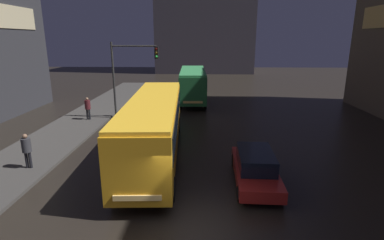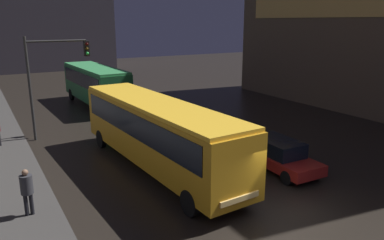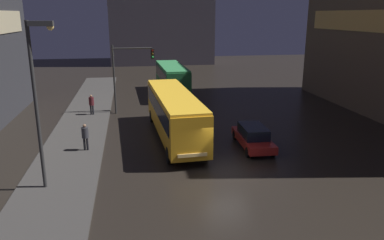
# 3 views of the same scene
# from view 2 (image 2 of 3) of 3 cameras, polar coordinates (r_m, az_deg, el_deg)

# --- Properties ---
(ground_plane) EXTENTS (120.00, 120.00, 0.00)m
(ground_plane) POSITION_cam_2_polar(r_m,az_deg,el_deg) (14.42, 14.43, -14.14)
(ground_plane) COLOR black
(bus_near) EXTENTS (3.04, 12.07, 3.29)m
(bus_near) POSITION_cam_2_polar(r_m,az_deg,el_deg) (17.49, -5.39, -1.29)
(bus_near) COLOR orange
(bus_near) RESTS_ON ground
(bus_far) EXTENTS (2.82, 10.02, 3.25)m
(bus_far) POSITION_cam_2_polar(r_m,az_deg,el_deg) (32.03, -14.50, 5.63)
(bus_far) COLOR #236B38
(bus_far) RESTS_ON ground
(car_taxi) EXTENTS (1.95, 4.86, 1.48)m
(car_taxi) POSITION_cam_2_polar(r_m,az_deg,el_deg) (18.35, 12.65, -5.00)
(car_taxi) COLOR maroon
(car_taxi) RESTS_ON ground
(pedestrian_near) EXTENTS (0.60, 0.60, 1.74)m
(pedestrian_near) POSITION_cam_2_polar(r_m,az_deg,el_deg) (14.57, -23.87, -9.39)
(pedestrian_near) COLOR black
(pedestrian_near) RESTS_ON sidewalk_left
(traffic_light_main) EXTENTS (3.63, 0.35, 6.06)m
(traffic_light_main) POSITION_cam_2_polar(r_m,az_deg,el_deg) (23.54, -20.64, 7.23)
(traffic_light_main) COLOR #2D2D2D
(traffic_light_main) RESTS_ON ground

